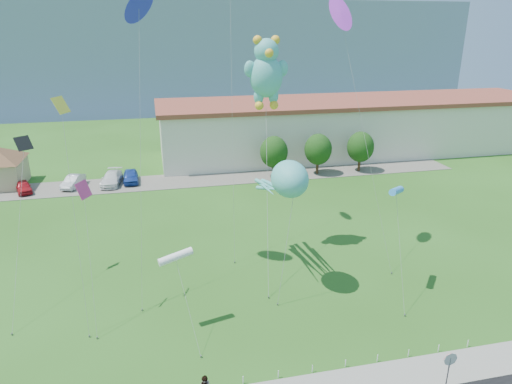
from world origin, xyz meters
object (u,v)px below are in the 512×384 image
parked_car_red (23,187)px  parked_car_blue (131,176)px  parked_car_silver (73,181)px  warehouse (357,126)px  parked_car_white (112,178)px  stop_sign (450,363)px  octopus_kite (285,183)px  teddy_bear_kite (266,71)px

parked_car_red → parked_car_blue: 12.32m
parked_car_silver → warehouse: bearing=28.2°
parked_car_silver → parked_car_white: parked_car_white is taller
stop_sign → octopus_kite: octopus_kite is taller
parked_car_red → parked_car_silver: parked_car_silver is taller
parked_car_red → parked_car_white: (9.99, 0.74, 0.09)m
warehouse → parked_car_red: warehouse is taller
warehouse → parked_car_red: (-46.41, -9.30, -3.39)m
octopus_kite → stop_sign: bearing=-67.3°
parked_car_blue → parked_car_red: bearing=-177.1°
parked_car_blue → parked_car_silver: bearing=-179.4°
parked_car_blue → octopus_kite: octopus_kite is taller
parked_car_blue → octopus_kite: size_ratio=0.45×
warehouse → stop_sign: (-16.50, -48.21, -2.26)m
warehouse → parked_car_white: size_ratio=11.66×
stop_sign → parked_car_red: bearing=127.6°
octopus_kite → teddy_bear_kite: 9.37m
parked_car_blue → teddy_bear_kite: 28.40m
parked_car_silver → parked_car_blue: size_ratio=0.95×
warehouse → parked_car_white: bearing=-166.8°
stop_sign → teddy_bear_kite: (-5.38, 18.80, 13.37)m
teddy_bear_kite → warehouse: bearing=53.3°
parked_car_red → parked_car_silver: size_ratio=0.92×
parked_car_silver → octopus_kite: size_ratio=0.43×
parked_car_red → teddy_bear_kite: bearing=-59.3°
warehouse → parked_car_blue: bearing=-166.5°
warehouse → parked_car_blue: size_ratio=13.62×
parked_car_silver → octopus_kite: 33.61m
stop_sign → parked_car_red: 49.08m
warehouse → octopus_kite: size_ratio=6.16×
parked_car_red → octopus_kite: size_ratio=0.40×
parked_car_blue → parked_car_white: bearing=-173.5°
octopus_kite → parked_car_white: bearing=118.5°
parked_car_silver → stop_sign: bearing=-41.9°
warehouse → parked_car_silver: 41.97m
parked_car_silver → octopus_kite: (19.06, -26.74, 7.19)m
stop_sign → teddy_bear_kite: bearing=106.0°
parked_car_silver → parked_car_white: bearing=16.2°
warehouse → teddy_bear_kite: (-21.88, -29.40, 11.12)m
warehouse → octopus_kite: 41.71m
stop_sign → parked_car_white: size_ratio=0.48×
parked_car_blue → octopus_kite: 30.56m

